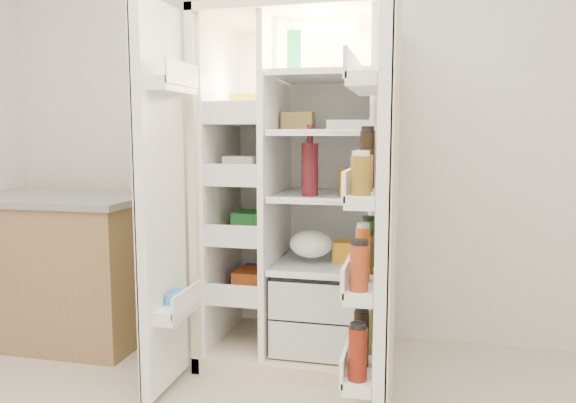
# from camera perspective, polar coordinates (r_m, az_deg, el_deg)

# --- Properties ---
(wall_back) EXTENTS (4.00, 0.02, 2.70)m
(wall_back) POSITION_cam_1_polar(r_m,az_deg,el_deg) (3.23, 3.27, 9.82)
(wall_back) COLOR silver
(wall_back) RESTS_ON floor
(refrigerator) EXTENTS (0.92, 0.70, 1.80)m
(refrigerator) POSITION_cam_1_polar(r_m,az_deg,el_deg) (2.92, 1.40, -1.78)
(refrigerator) COLOR beige
(refrigerator) RESTS_ON floor
(freezer_door) EXTENTS (0.15, 0.40, 1.72)m
(freezer_door) POSITION_cam_1_polar(r_m,az_deg,el_deg) (2.50, -13.08, -0.03)
(freezer_door) COLOR white
(freezer_door) RESTS_ON floor
(fridge_door) EXTENTS (0.17, 0.58, 1.72)m
(fridge_door) POSITION_cam_1_polar(r_m,az_deg,el_deg) (2.16, 9.83, -1.71)
(fridge_door) COLOR white
(fridge_door) RESTS_ON floor
(kitchen_counter) EXTENTS (1.16, 0.62, 0.84)m
(kitchen_counter) POSITION_cam_1_polar(r_m,az_deg,el_deg) (3.47, -23.58, -6.35)
(kitchen_counter) COLOR #936749
(kitchen_counter) RESTS_ON floor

